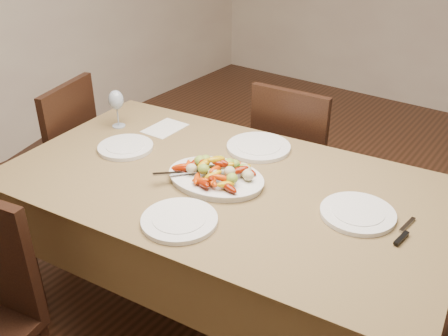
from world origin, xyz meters
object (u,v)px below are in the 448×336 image
Objects in this scene: plate_near at (179,220)px; plate_far at (259,147)px; wine_glass at (117,108)px; chair_left at (49,161)px; chair_far at (300,160)px; plate_right at (358,214)px; plate_left at (126,147)px; serving_platter at (216,179)px; dining_table at (224,253)px.

plate_far is at bearing 97.40° from plate_near.
chair_left is at bearing -162.12° from wine_glass.
plate_right is at bearing 126.22° from chair_far.
plate_left is at bearing -173.33° from plate_right.
serving_platter reaches higher than plate_right.
dining_table is at bearing 97.40° from plate_near.
plate_far is (-0.02, 0.35, -0.00)m from serving_platter.
wine_glass reaches higher than plate_right.
chair_far is 3.71× the size of plate_left.
plate_far is (-0.04, 0.33, 0.39)m from dining_table.
serving_platter is at bearing 1.48° from plate_left.
wine_glass reaches higher than chair_left.
dining_table is at bearing -9.17° from wine_glass.
chair_far is at bearing 93.05° from serving_platter.
plate_right is (1.76, 0.12, 0.29)m from chair_left.
chair_left reaches higher than plate_far.
wine_glass is (-0.73, 0.15, 0.09)m from serving_platter.
serving_platter is at bearing 73.78° from chair_left.
dining_table is 0.39m from serving_platter.
chair_left is 3.39× the size of plate_near.
plate_far is (0.03, -0.49, 0.29)m from chair_far.
plate_near is at bearing -77.56° from serving_platter.
serving_platter is at bearing -137.15° from dining_table.
serving_platter is at bearing -168.74° from plate_right.
plate_left is at bearing 153.09° from plate_near.
plate_left is at bearing 72.68° from chair_left.
plate_far is 1.06× the size of plate_near.
chair_far is at bearing 45.82° from wine_glass.
dining_table is 0.51m from plate_near.
dining_table is at bearing 3.87° from plate_left.
serving_platter is 0.58m from plate_right.
chair_far is 3.42× the size of plate_right.
chair_left is at bearing -176.24° from plate_right.
dining_table is 4.56× the size of serving_platter.
plate_left and plate_near have the same top height.
chair_left is 0.61m from wine_glass.
chair_far reaches higher than plate_near.
wine_glass is at bearing 41.98° from chair_far.
wine_glass is (-0.71, -0.21, 0.09)m from plate_far.
chair_left is 1.78m from plate_right.
chair_far is at bearing 95.60° from plate_near.
serving_platter is at bearing 102.44° from plate_near.
chair_left is (-1.21, -0.02, 0.10)m from dining_table.
chair_left is at bearing -163.01° from plate_far.
dining_table is 0.83m from chair_far.
plate_near is at bearing 59.86° from chair_left.
chair_far is at bearing 94.86° from dining_table.
dining_table is 1.21m from chair_left.
chair_far is 3.20× the size of plate_far.
plate_left and plate_far have the same top height.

